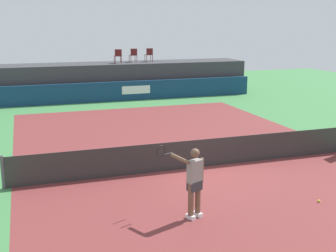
% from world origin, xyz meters
% --- Properties ---
extents(ground_plane, '(48.00, 48.00, 0.00)m').
position_xyz_m(ground_plane, '(0.00, 3.00, 0.00)').
color(ground_plane, '#3D7A42').
extents(court_inner, '(12.00, 22.00, 0.00)m').
position_xyz_m(court_inner, '(0.00, 0.00, 0.00)').
color(court_inner, maroon).
rests_on(court_inner, ground).
extents(sponsor_wall, '(18.00, 0.22, 1.20)m').
position_xyz_m(sponsor_wall, '(0.01, 13.50, 0.60)').
color(sponsor_wall, navy).
rests_on(sponsor_wall, ground).
extents(spectator_platform, '(18.00, 2.80, 2.20)m').
position_xyz_m(spectator_platform, '(0.00, 15.30, 1.10)').
color(spectator_platform, '#38383D').
rests_on(spectator_platform, ground).
extents(spectator_chair_far_left, '(0.46, 0.46, 0.89)m').
position_xyz_m(spectator_chair_far_left, '(0.46, 14.93, 2.69)').
color(spectator_chair_far_left, '#561919').
rests_on(spectator_chair_far_left, spectator_platform).
extents(spectator_chair_left, '(0.46, 0.46, 0.89)m').
position_xyz_m(spectator_chair_left, '(1.58, 15.36, 2.69)').
color(spectator_chair_left, '#561919').
rests_on(spectator_chair_left, spectator_platform).
extents(spectator_chair_center, '(0.46, 0.46, 0.89)m').
position_xyz_m(spectator_chair_center, '(2.68, 15.42, 2.69)').
color(spectator_chair_center, '#561919').
rests_on(spectator_chair_center, spectator_platform).
extents(tennis_net, '(12.40, 0.02, 0.95)m').
position_xyz_m(tennis_net, '(0.00, 0.00, 0.47)').
color(tennis_net, '#2D2D2D').
rests_on(tennis_net, ground).
extents(net_post_near, '(0.10, 0.10, 1.00)m').
position_xyz_m(net_post_near, '(-6.20, 0.00, 0.50)').
color(net_post_near, '#4C4C51').
rests_on(net_post_near, ground).
extents(tennis_player, '(1.01, 1.07, 1.77)m').
position_xyz_m(tennis_player, '(-1.71, -3.52, 0.96)').
color(tennis_player, white).
rests_on(tennis_player, court_inner).
extents(tennis_ball, '(0.07, 0.07, 0.07)m').
position_xyz_m(tennis_ball, '(1.83, -3.74, 0.04)').
color(tennis_ball, '#D8EA33').
rests_on(tennis_ball, court_inner).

